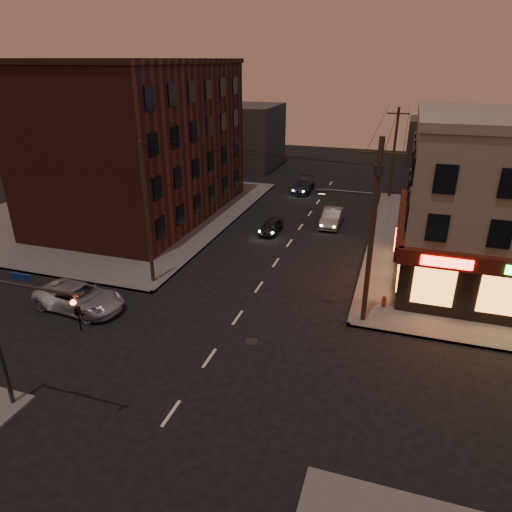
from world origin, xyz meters
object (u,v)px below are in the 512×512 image
at_px(sedan_mid, 332,217).
at_px(fire_hydrant, 384,301).
at_px(sedan_far, 303,185).
at_px(suv_cross, 79,297).
at_px(sedan_near, 271,226).

distance_m(sedan_mid, fire_hydrant, 14.73).
bearing_deg(sedan_mid, sedan_far, 115.48).
bearing_deg(suv_cross, sedan_far, -7.40).
height_order(sedan_near, sedan_mid, sedan_mid).
relative_size(suv_cross, sedan_far, 1.15).
relative_size(sedan_mid, sedan_far, 0.95).
relative_size(sedan_near, sedan_far, 0.73).
xyz_separation_m(suv_cross, sedan_near, (7.07, 15.70, -0.17)).
bearing_deg(sedan_mid, suv_cross, -121.14).
bearing_deg(fire_hydrant, sedan_mid, 111.13).
bearing_deg(sedan_near, sedan_far, 92.40).
bearing_deg(suv_cross, sedan_mid, -25.56).
xyz_separation_m(sedan_mid, fire_hydrant, (5.31, -13.74, -0.19)).
relative_size(suv_cross, sedan_near, 1.58).
bearing_deg(sedan_far, fire_hydrant, -67.66).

